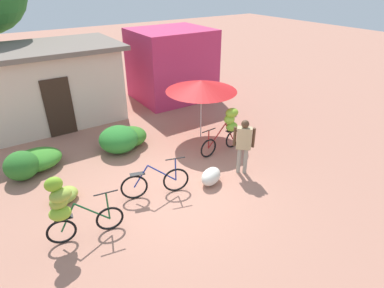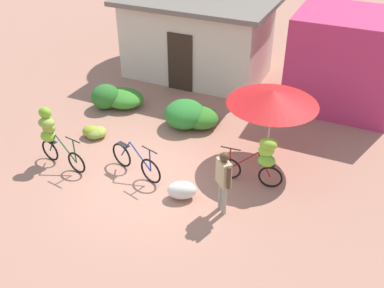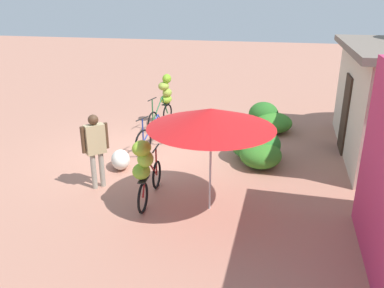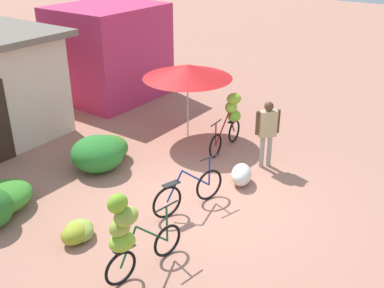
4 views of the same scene
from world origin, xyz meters
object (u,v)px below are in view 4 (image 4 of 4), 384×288
at_px(market_umbrella, 188,71).
at_px(bicycle_leftmost, 127,231).
at_px(bicycle_near_pile, 189,192).
at_px(person_vendor, 267,128).
at_px(banana_pile_on_ground, 78,232).
at_px(produce_sack, 241,175).
at_px(bicycle_center_loaded, 231,115).
at_px(shop_pink, 109,52).

height_order(market_umbrella, bicycle_leftmost, market_umbrella).
relative_size(bicycle_near_pile, person_vendor, 1.04).
height_order(bicycle_near_pile, banana_pile_on_ground, bicycle_near_pile).
xyz_separation_m(bicycle_leftmost, bicycle_near_pile, (2.21, 0.43, -0.55)).
bearing_deg(bicycle_near_pile, produce_sack, -14.10).
distance_m(bicycle_near_pile, produce_sack, 1.51).
relative_size(bicycle_leftmost, person_vendor, 0.99).
xyz_separation_m(bicycle_leftmost, produce_sack, (3.67, 0.07, -0.70)).
relative_size(bicycle_center_loaded, banana_pile_on_ground, 2.06).
bearing_deg(person_vendor, produce_sack, 177.48).
height_order(market_umbrella, bicycle_center_loaded, market_umbrella).
xyz_separation_m(bicycle_leftmost, bicycle_center_loaded, (5.22, 1.29, -0.08)).
relative_size(shop_pink, bicycle_center_loaded, 1.96).
height_order(produce_sack, person_vendor, person_vendor).
height_order(banana_pile_on_ground, produce_sack, produce_sack).
bearing_deg(market_umbrella, person_vendor, -97.41).
xyz_separation_m(shop_pink, bicycle_near_pile, (-4.04, -6.11, -1.11)).
bearing_deg(banana_pile_on_ground, market_umbrella, 12.28).
bearing_deg(banana_pile_on_ground, bicycle_leftmost, -98.28).
bearing_deg(bicycle_near_pile, shop_pink, 56.48).
bearing_deg(shop_pink, market_umbrella, -106.86).
xyz_separation_m(shop_pink, bicycle_leftmost, (-6.25, -6.54, -0.57)).
xyz_separation_m(bicycle_near_pile, person_vendor, (2.50, -0.41, 0.62)).
distance_m(bicycle_center_loaded, produce_sack, 2.07).
bearing_deg(bicycle_near_pile, person_vendor, -9.37).
relative_size(market_umbrella, person_vendor, 1.43).
distance_m(market_umbrella, produce_sack, 3.23).
bearing_deg(produce_sack, person_vendor, -2.52).
xyz_separation_m(market_umbrella, person_vendor, (-0.32, -2.49, -0.83)).
xyz_separation_m(market_umbrella, bicycle_center_loaded, (0.19, -1.22, -0.98)).
height_order(shop_pink, banana_pile_on_ground, shop_pink).
relative_size(produce_sack, person_vendor, 0.43).
bearing_deg(bicycle_leftmost, bicycle_center_loaded, 13.89).
distance_m(bicycle_leftmost, person_vendor, 4.71).
relative_size(banana_pile_on_ground, produce_sack, 1.13).
bearing_deg(bicycle_center_loaded, person_vendor, -111.93).
distance_m(shop_pink, person_vendor, 6.72).
height_order(shop_pink, produce_sack, shop_pink).
bearing_deg(produce_sack, shop_pink, 68.25).
bearing_deg(market_umbrella, bicycle_leftmost, -153.46).
distance_m(market_umbrella, person_vendor, 2.65).
distance_m(market_umbrella, bicycle_near_pile, 3.80).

